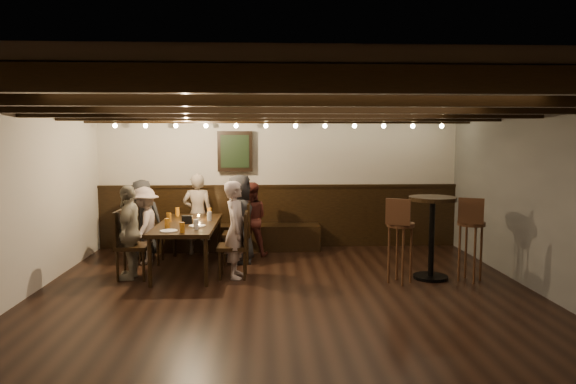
{
  "coord_description": "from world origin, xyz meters",
  "views": [
    {
      "loc": [
        -0.27,
        -5.8,
        1.98
      ],
      "look_at": [
        0.05,
        1.3,
        1.24
      ],
      "focal_mm": 32.0,
      "sensor_mm": 36.0,
      "label": 1
    }
  ],
  "objects_px": {
    "person_left_near": "(145,225)",
    "person_right_near": "(240,219)",
    "high_top_table": "(432,225)",
    "chair_right_far": "(234,258)",
    "bar_stool_left": "(400,252)",
    "person_bench_right": "(250,219)",
    "person_left_far": "(129,232)",
    "person_right_far": "(236,230)",
    "bar_stool_right": "(470,250)",
    "chair_right_near": "(238,244)",
    "person_bench_centre": "(198,214)",
    "dining_table": "(188,227)",
    "person_bench_left": "(142,218)",
    "chair_left_near": "(147,244)",
    "chair_left_far": "(132,258)"
  },
  "relations": [
    {
      "from": "chair_right_far",
      "to": "person_bench_left",
      "type": "distance_m",
      "value": 2.14
    },
    {
      "from": "person_bench_centre",
      "to": "person_left_far",
      "type": "relative_size",
      "value": 1.04
    },
    {
      "from": "person_left_near",
      "to": "person_bench_right",
      "type": "bearing_deg",
      "value": 105.26
    },
    {
      "from": "person_bench_right",
      "to": "high_top_table",
      "type": "height_order",
      "value": "person_bench_right"
    },
    {
      "from": "person_left_near",
      "to": "bar_stool_right",
      "type": "bearing_deg",
      "value": 75.63
    },
    {
      "from": "chair_left_near",
      "to": "chair_right_far",
      "type": "xyz_separation_m",
      "value": [
        1.43,
        -0.91,
        -0.01
      ]
    },
    {
      "from": "person_left_near",
      "to": "person_left_far",
      "type": "distance_m",
      "value": 0.9
    },
    {
      "from": "chair_left_near",
      "to": "high_top_table",
      "type": "xyz_separation_m",
      "value": [
        4.22,
        -1.1,
        0.47
      ]
    },
    {
      "from": "person_bench_left",
      "to": "bar_stool_left",
      "type": "relative_size",
      "value": 1.1
    },
    {
      "from": "person_left_far",
      "to": "bar_stool_left",
      "type": "relative_size",
      "value": 1.13
    },
    {
      "from": "person_bench_centre",
      "to": "bar_stool_left",
      "type": "relative_size",
      "value": 1.17
    },
    {
      "from": "person_left_far",
      "to": "person_right_near",
      "type": "distance_m",
      "value": 1.75
    },
    {
      "from": "person_left_far",
      "to": "person_bench_right",
      "type": "bearing_deg",
      "value": 129.29
    },
    {
      "from": "person_right_far",
      "to": "chair_right_near",
      "type": "bearing_deg",
      "value": 1.89
    },
    {
      "from": "person_left_near",
      "to": "high_top_table",
      "type": "height_order",
      "value": "person_left_near"
    },
    {
      "from": "chair_right_near",
      "to": "person_right_far",
      "type": "height_order",
      "value": "person_right_far"
    },
    {
      "from": "person_bench_right",
      "to": "bar_stool_left",
      "type": "xyz_separation_m",
      "value": [
        2.09,
        -1.75,
        -0.19
      ]
    },
    {
      "from": "dining_table",
      "to": "chair_right_near",
      "type": "height_order",
      "value": "chair_right_near"
    },
    {
      "from": "person_left_near",
      "to": "person_right_near",
      "type": "height_order",
      "value": "person_right_near"
    },
    {
      "from": "person_bench_left",
      "to": "person_bench_right",
      "type": "height_order",
      "value": "person_bench_left"
    },
    {
      "from": "person_right_near",
      "to": "high_top_table",
      "type": "xyz_separation_m",
      "value": [
        2.75,
        -1.09,
        0.06
      ]
    },
    {
      "from": "chair_right_near",
      "to": "person_right_far",
      "type": "distance_m",
      "value": 0.98
    },
    {
      "from": "person_bench_centre",
      "to": "bar_stool_right",
      "type": "relative_size",
      "value": 1.17
    },
    {
      "from": "person_right_near",
      "to": "bar_stool_left",
      "type": "distance_m",
      "value": 2.61
    },
    {
      "from": "chair_right_far",
      "to": "bar_stool_right",
      "type": "height_order",
      "value": "bar_stool_right"
    },
    {
      "from": "person_right_far",
      "to": "high_top_table",
      "type": "height_order",
      "value": "person_right_far"
    },
    {
      "from": "chair_right_near",
      "to": "bar_stool_left",
      "type": "xyz_separation_m",
      "value": [
        2.28,
        -1.3,
        0.15
      ]
    },
    {
      "from": "chair_left_far",
      "to": "chair_right_far",
      "type": "xyz_separation_m",
      "value": [
        1.44,
        -0.01,
        -0.01
      ]
    },
    {
      "from": "dining_table",
      "to": "chair_right_far",
      "type": "height_order",
      "value": "chair_right_far"
    },
    {
      "from": "person_bench_right",
      "to": "person_left_near",
      "type": "xyz_separation_m",
      "value": [
        -1.65,
        -0.44,
        -0.02
      ]
    },
    {
      "from": "person_bench_left",
      "to": "person_right_near",
      "type": "xyz_separation_m",
      "value": [
        1.65,
        -0.46,
        0.05
      ]
    },
    {
      "from": "person_bench_right",
      "to": "person_left_near",
      "type": "distance_m",
      "value": 1.71
    },
    {
      "from": "dining_table",
      "to": "person_right_far",
      "type": "bearing_deg",
      "value": -30.96
    },
    {
      "from": "bar_stool_left",
      "to": "person_bench_centre",
      "type": "bearing_deg",
      "value": 175.12
    },
    {
      "from": "person_left_near",
      "to": "bar_stool_left",
      "type": "relative_size",
      "value": 1.03
    },
    {
      "from": "person_bench_centre",
      "to": "bar_stool_right",
      "type": "xyz_separation_m",
      "value": [
        3.99,
        -1.85,
        -0.26
      ]
    },
    {
      "from": "person_left_far",
      "to": "bar_stool_right",
      "type": "bearing_deg",
      "value": 86.16
    },
    {
      "from": "chair_right_near",
      "to": "chair_right_far",
      "type": "distance_m",
      "value": 0.9
    },
    {
      "from": "high_top_table",
      "to": "person_right_near",
      "type": "bearing_deg",
      "value": 158.36
    },
    {
      "from": "chair_left_near",
      "to": "dining_table",
      "type": "bearing_deg",
      "value": 58.02
    },
    {
      "from": "dining_table",
      "to": "chair_left_near",
      "type": "distance_m",
      "value": 0.92
    },
    {
      "from": "chair_right_far",
      "to": "bar_stool_left",
      "type": "height_order",
      "value": "bar_stool_left"
    },
    {
      "from": "bar_stool_left",
      "to": "person_left_near",
      "type": "bearing_deg",
      "value": -171.68
    },
    {
      "from": "person_right_near",
      "to": "person_right_far",
      "type": "relative_size",
      "value": 1.02
    },
    {
      "from": "person_left_far",
      "to": "person_right_near",
      "type": "bearing_deg",
      "value": 120.96
    },
    {
      "from": "person_bench_right",
      "to": "bar_stool_right",
      "type": "relative_size",
      "value": 1.06
    },
    {
      "from": "dining_table",
      "to": "person_left_near",
      "type": "distance_m",
      "value": 0.88
    },
    {
      "from": "person_bench_right",
      "to": "person_right_near",
      "type": "height_order",
      "value": "person_right_near"
    },
    {
      "from": "person_bench_centre",
      "to": "person_left_near",
      "type": "height_order",
      "value": "person_bench_centre"
    },
    {
      "from": "chair_right_near",
      "to": "person_bench_centre",
      "type": "height_order",
      "value": "person_bench_centre"
    }
  ]
}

